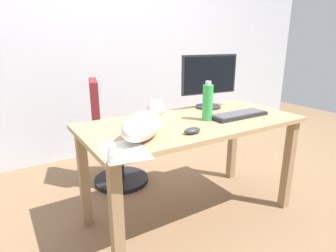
{
  "coord_description": "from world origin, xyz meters",
  "views": [
    {
      "loc": [
        -1.11,
        -1.48,
        1.25
      ],
      "look_at": [
        -0.31,
        -0.19,
        0.79
      ],
      "focal_mm": 30.33,
      "sensor_mm": 36.0,
      "label": 1
    }
  ],
  "objects_px": {
    "keyboard": "(238,115)",
    "water_bottle": "(208,102)",
    "computer_mouse": "(192,131)",
    "office_chair": "(114,140)",
    "monitor": "(209,79)",
    "cat": "(144,124)"
  },
  "relations": [
    {
      "from": "cat",
      "to": "keyboard",
      "type": "bearing_deg",
      "value": 3.63
    },
    {
      "from": "keyboard",
      "to": "cat",
      "type": "height_order",
      "value": "cat"
    },
    {
      "from": "office_chair",
      "to": "keyboard",
      "type": "distance_m",
      "value": 1.1
    },
    {
      "from": "monitor",
      "to": "cat",
      "type": "bearing_deg",
      "value": -153.84
    },
    {
      "from": "monitor",
      "to": "computer_mouse",
      "type": "bearing_deg",
      "value": -137.25
    },
    {
      "from": "office_chair",
      "to": "computer_mouse",
      "type": "height_order",
      "value": "office_chair"
    },
    {
      "from": "office_chair",
      "to": "cat",
      "type": "xyz_separation_m",
      "value": [
        -0.15,
        -0.89,
        0.4
      ]
    },
    {
      "from": "office_chair",
      "to": "water_bottle",
      "type": "distance_m",
      "value": 0.98
    },
    {
      "from": "cat",
      "to": "computer_mouse",
      "type": "bearing_deg",
      "value": -17.05
    },
    {
      "from": "office_chair",
      "to": "monitor",
      "type": "relative_size",
      "value": 1.96
    },
    {
      "from": "monitor",
      "to": "keyboard",
      "type": "xyz_separation_m",
      "value": [
        0.0,
        -0.33,
        -0.21
      ]
    },
    {
      "from": "keyboard",
      "to": "water_bottle",
      "type": "relative_size",
      "value": 1.67
    },
    {
      "from": "keyboard",
      "to": "water_bottle",
      "type": "bearing_deg",
      "value": 168.15
    },
    {
      "from": "computer_mouse",
      "to": "water_bottle",
      "type": "height_order",
      "value": "water_bottle"
    },
    {
      "from": "office_chair",
      "to": "monitor",
      "type": "distance_m",
      "value": 0.97
    },
    {
      "from": "cat",
      "to": "computer_mouse",
      "type": "height_order",
      "value": "cat"
    },
    {
      "from": "computer_mouse",
      "to": "office_chair",
      "type": "bearing_deg",
      "value": 97.06
    },
    {
      "from": "computer_mouse",
      "to": "cat",
      "type": "bearing_deg",
      "value": 162.95
    },
    {
      "from": "computer_mouse",
      "to": "water_bottle",
      "type": "distance_m",
      "value": 0.33
    },
    {
      "from": "office_chair",
      "to": "water_bottle",
      "type": "bearing_deg",
      "value": -64.39
    },
    {
      "from": "keyboard",
      "to": "computer_mouse",
      "type": "distance_m",
      "value": 0.52
    },
    {
      "from": "computer_mouse",
      "to": "monitor",
      "type": "bearing_deg",
      "value": 42.75
    }
  ]
}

